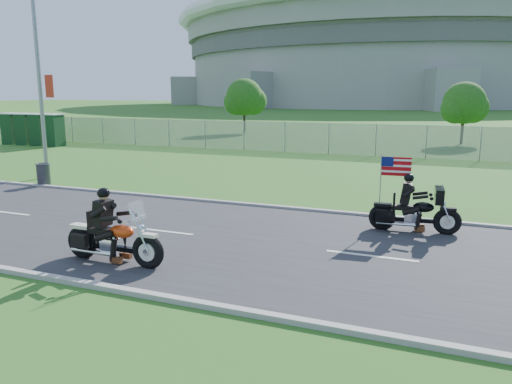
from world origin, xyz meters
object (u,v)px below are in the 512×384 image
at_px(motorcycle_lead, 112,240).
at_px(porta_toilet_a, 54,131).
at_px(streetlight, 41,54).
at_px(trash_can, 44,175).
at_px(porta_toilet_c, 25,130).
at_px(porta_toilet_b, 40,130).
at_px(motorcycle_follow, 414,213).
at_px(porta_toilet_d, 12,129).

bearing_deg(motorcycle_lead, porta_toilet_a, 136.80).
bearing_deg(motorcycle_lead, streetlight, 140.27).
distance_m(motorcycle_lead, trash_can, 11.38).
distance_m(streetlight, porta_toilet_c, 17.34).
relative_size(streetlight, trash_can, 10.59).
distance_m(porta_toilet_b, porta_toilet_c, 1.40).
relative_size(streetlight, motorcycle_lead, 3.73).
xyz_separation_m(streetlight, motorcycle_follow, (16.73, -3.57, -5.06)).
bearing_deg(porta_toilet_d, porta_toilet_c, 0.00).
distance_m(porta_toilet_c, porta_toilet_d, 1.40).
height_order(porta_toilet_a, motorcycle_lead, porta_toilet_a).
distance_m(porta_toilet_c, motorcycle_lead, 30.49).
height_order(streetlight, motorcycle_lead, streetlight).
xyz_separation_m(streetlight, porta_toilet_b, (-11.42, 10.78, -4.49)).
distance_m(streetlight, trash_can, 5.71).
xyz_separation_m(streetlight, porta_toilet_d, (-14.22, 10.78, -4.49)).
relative_size(porta_toilet_a, trash_can, 2.44).
relative_size(porta_toilet_a, motorcycle_follow, 0.91).
bearing_deg(porta_toilet_b, motorcycle_lead, -41.96).
relative_size(porta_toilet_c, motorcycle_follow, 0.91).
relative_size(streetlight, porta_toilet_d, 4.35).
bearing_deg(porta_toilet_a, trash_can, -47.85).
xyz_separation_m(porta_toilet_b, motorcycle_lead, (21.89, -19.68, -0.58)).
distance_m(porta_toilet_b, motorcycle_follow, 31.59).
distance_m(porta_toilet_a, porta_toilet_b, 1.40).
bearing_deg(porta_toilet_c, porta_toilet_a, 0.00).
height_order(streetlight, trash_can, streetlight).
bearing_deg(streetlight, porta_toilet_c, 139.94).
relative_size(porta_toilet_a, porta_toilet_b, 1.00).
bearing_deg(porta_toilet_d, porta_toilet_a, 0.00).
bearing_deg(porta_toilet_d, motorcycle_lead, -38.56).
bearing_deg(trash_can, porta_toilet_d, 141.02).
bearing_deg(porta_toilet_a, porta_toilet_c, 180.00).
bearing_deg(streetlight, porta_toilet_d, 142.83).
bearing_deg(porta_toilet_b, porta_toilet_d, 180.00).
height_order(streetlight, porta_toilet_a, streetlight).
relative_size(porta_toilet_a, porta_toilet_c, 1.00).
xyz_separation_m(porta_toilet_b, porta_toilet_d, (-2.80, 0.00, 0.00)).
xyz_separation_m(porta_toilet_d, trash_can, (15.70, -12.70, -0.68)).
relative_size(porta_toilet_d, motorcycle_lead, 0.86).
bearing_deg(streetlight, trash_can, -52.43).
xyz_separation_m(porta_toilet_b, porta_toilet_c, (-1.40, 0.00, 0.00)).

